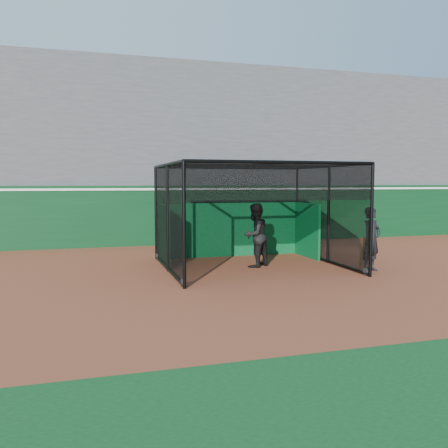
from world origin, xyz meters
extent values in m
plane|color=brown|center=(0.00, 0.00, 0.00)|extent=(120.00, 120.00, 0.00)
cube|color=#093517|center=(0.00, 8.50, 1.25)|extent=(50.00, 0.45, 2.50)
cube|color=white|center=(0.00, 8.50, 2.35)|extent=(50.00, 0.50, 0.08)
cube|color=#4C4C4F|center=(0.00, 12.38, 3.88)|extent=(50.00, 7.85, 7.75)
cube|color=#4C4C4F|center=(0.00, 15.80, 8.35)|extent=(50.00, 0.30, 1.20)
cube|color=#085125|center=(1.05, 4.67, 0.95)|extent=(5.15, 0.10, 1.90)
cylinder|color=black|center=(-1.58, 0.17, 0.11)|extent=(0.08, 0.22, 0.22)
cylinder|color=black|center=(3.68, 0.17, 0.11)|extent=(0.08, 0.22, 0.22)
cylinder|color=black|center=(-1.58, 4.59, 0.11)|extent=(0.08, 0.22, 0.22)
cylinder|color=black|center=(3.68, 4.59, 0.11)|extent=(0.08, 0.22, 0.22)
imported|color=black|center=(1.14, 2.37, 0.99)|extent=(1.22, 1.16, 1.98)
imported|color=black|center=(4.19, 0.71, 0.95)|extent=(0.81, 0.67, 1.90)
cylinder|color=#593819|center=(3.94, 0.76, 0.55)|extent=(0.15, 0.38, 0.99)
camera|label=1|loc=(-3.89, -11.39, 2.62)|focal=38.00mm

